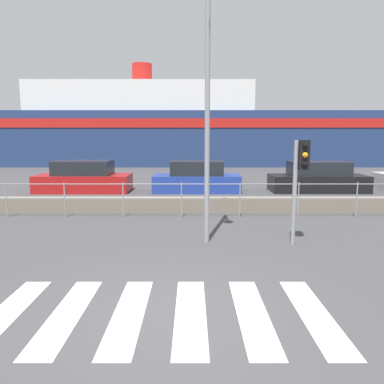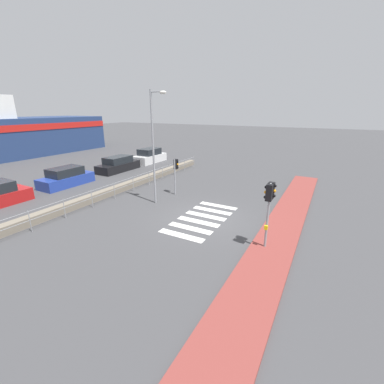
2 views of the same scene
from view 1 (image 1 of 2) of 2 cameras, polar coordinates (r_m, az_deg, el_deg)
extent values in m
plane|color=#424244|center=(5.74, -3.73, -18.04)|extent=(160.00, 160.00, 0.00)
cube|color=silver|center=(6.34, -26.76, -16.25)|extent=(0.45, 2.40, 0.01)
cube|color=silver|center=(6.01, -18.70, -17.17)|extent=(0.45, 2.40, 0.01)
cube|color=silver|center=(5.80, -9.82, -17.80)|extent=(0.45, 2.40, 0.01)
cube|color=silver|center=(5.73, -0.44, -18.03)|extent=(0.45, 2.40, 0.01)
cube|color=silver|center=(5.80, 8.95, -17.81)|extent=(0.45, 2.40, 0.01)
cube|color=silver|center=(6.00, 17.87, -17.18)|extent=(0.45, 2.40, 0.01)
cube|color=slate|center=(12.83, -1.72, -1.94)|extent=(24.82, 0.55, 0.49)
cylinder|color=gray|center=(11.84, -1.85, 1.22)|extent=(22.34, 0.03, 0.03)
cylinder|color=gray|center=(11.90, -1.84, -0.94)|extent=(22.34, 0.03, 0.03)
cylinder|color=gray|center=(13.30, -26.67, -1.09)|extent=(0.04, 0.04, 1.13)
cylinder|color=gray|center=(12.58, -19.05, -1.15)|extent=(0.04, 0.04, 1.13)
cylinder|color=gray|center=(12.11, -10.68, -1.19)|extent=(0.04, 0.04, 1.13)
cylinder|color=gray|center=(11.91, -1.84, -1.20)|extent=(0.04, 0.04, 1.13)
cylinder|color=gray|center=(12.00, 7.08, -1.19)|extent=(0.04, 0.04, 1.13)
cylinder|color=gray|center=(12.38, 15.66, -1.15)|extent=(0.04, 0.04, 1.13)
cylinder|color=gray|center=(13.01, 23.57, -1.09)|extent=(0.04, 0.04, 1.13)
cylinder|color=gray|center=(9.13, 15.12, -0.15)|extent=(0.10, 0.10, 2.48)
cube|color=black|center=(9.09, 16.38, 5.47)|extent=(0.24, 0.24, 0.68)
sphere|color=black|center=(8.95, 16.69, 6.76)|extent=(0.13, 0.13, 0.13)
sphere|color=orange|center=(8.95, 16.63, 5.42)|extent=(0.13, 0.13, 0.13)
sphere|color=black|center=(8.97, 16.58, 4.07)|extent=(0.13, 0.13, 0.13)
cylinder|color=gray|center=(8.94, 2.12, 13.92)|extent=(0.12, 0.12, 6.82)
cube|color=navy|center=(35.22, -0.78, 8.10)|extent=(35.07, 8.00, 4.70)
cube|color=white|center=(35.67, -7.78, 13.89)|extent=(19.64, 6.40, 2.59)
cube|color=red|center=(31.22, -0.86, 10.48)|extent=(35.07, 0.08, 0.75)
cylinder|color=red|center=(35.95, -7.85, 17.37)|extent=(1.80, 1.80, 1.80)
cube|color=#B21919|center=(18.27, -16.37, 1.31)|extent=(4.30, 1.87, 0.80)
cube|color=#1E2328|center=(18.20, -16.46, 3.58)|extent=(2.58, 1.65, 0.65)
cube|color=#233D9E|center=(17.55, 0.47, 1.36)|extent=(4.03, 1.78, 0.79)
cube|color=#1E2328|center=(17.48, 0.48, 3.70)|extent=(2.42, 1.56, 0.65)
cube|color=black|center=(18.52, 18.37, 1.28)|extent=(4.43, 1.72, 0.78)
cube|color=#1E2328|center=(18.45, 18.47, 3.45)|extent=(2.66, 1.52, 0.64)
camera|label=2|loc=(12.55, -95.30, 14.10)|focal=24.00mm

